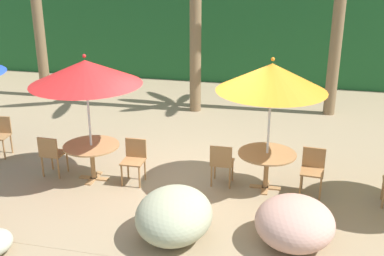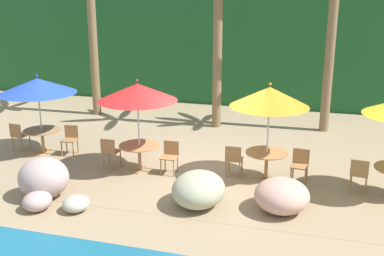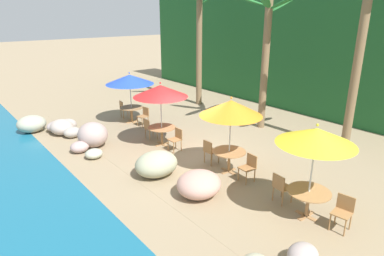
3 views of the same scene
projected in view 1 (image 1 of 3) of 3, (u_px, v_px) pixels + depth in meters
The scene contains 12 objects.
ground_plane at pixel (194, 184), 9.34m from camera, with size 120.00×120.00×0.00m, color #937F60.
terrace_deck at pixel (194, 184), 9.34m from camera, with size 18.00×5.20×0.01m.
rock_seawall at pixel (20, 220), 7.39m from camera, with size 14.05×3.51×0.98m.
chair_blue_seaward at pixel (0, 133), 10.54m from camera, with size 0.47×0.47×0.87m.
umbrella_red at pixel (85, 72), 8.78m from camera, with size 2.11×2.11×2.54m.
dining_table_red at pixel (92, 151), 9.33m from camera, with size 1.10×1.10×0.74m.
chair_red_seaward at pixel (134, 157), 9.28m from camera, with size 0.42×0.43×0.87m.
chair_red_inland at pixel (51, 153), 9.49m from camera, with size 0.44×0.44×0.87m.
umbrella_orange at pixel (272, 77), 8.41m from camera, with size 2.01×2.01×2.56m.
dining_table_orange at pixel (267, 159), 8.96m from camera, with size 1.10×1.10×0.74m.
chair_orange_seaward at pixel (313, 168), 8.84m from camera, with size 0.45×0.46×0.87m.
chair_orange_inland at pixel (222, 162), 9.09m from camera, with size 0.42×0.43×0.87m.
Camera 1 is at (1.82, -8.17, 4.28)m, focal length 44.33 mm.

